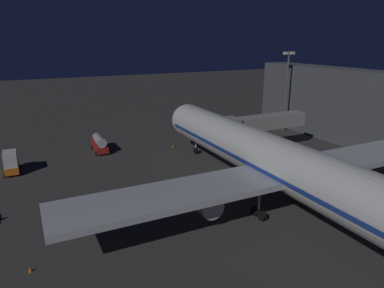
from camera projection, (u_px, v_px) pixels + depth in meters
ground_plane at (228, 174)px, 54.21m from camera, size 320.00×320.00×0.00m
airliner_at_gate at (287, 167)px, 41.48m from camera, size 54.51×62.30×19.62m
jet_bridge at (256, 123)px, 62.67m from camera, size 18.04×3.40×7.19m
apron_floodlight_mast at (287, 86)px, 76.79m from camera, size 2.90×0.50×17.67m
fuel_tanker at (99, 143)px, 64.77m from camera, size 2.46×5.77×3.15m
catering_truck at (11, 162)px, 54.15m from camera, size 2.36×4.55×3.65m
traffic_cone_nose_port at (193, 143)px, 69.48m from camera, size 0.36×0.36×0.55m
traffic_cone_nose_starboard at (173, 146)px, 67.61m from camera, size 0.36×0.36×0.55m
traffic_cone_wingtip_svc_side at (30, 269)px, 31.37m from camera, size 0.36×0.36×0.55m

